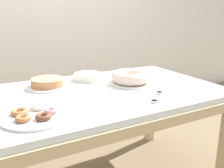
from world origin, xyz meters
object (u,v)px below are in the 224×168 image
at_px(cake_chocolate_round, 47,83).
at_px(plate_stack, 88,77).
at_px(pastry_platter, 35,115).
at_px(tealight_near_front, 159,93).
at_px(tealight_near_cakes, 154,101).
at_px(cake_golden_bundt, 131,78).

height_order(cake_chocolate_round, plate_stack, cake_chocolate_round).
xyz_separation_m(pastry_platter, plate_stack, (0.50, 0.52, 0.01)).
bearing_deg(cake_chocolate_round, tealight_near_front, -39.89).
bearing_deg(plate_stack, tealight_near_cakes, -78.88).
bearing_deg(pastry_platter, cake_chocolate_round, 69.04).
bearing_deg(cake_chocolate_round, plate_stack, 9.91).
relative_size(cake_chocolate_round, cake_golden_bundt, 0.94).
height_order(cake_chocolate_round, pastry_platter, cake_chocolate_round).
relative_size(pastry_platter, tealight_near_front, 8.43).
height_order(pastry_platter, plate_stack, plate_stack).
xyz_separation_m(cake_chocolate_round, pastry_platter, (-0.18, -0.47, -0.02)).
relative_size(pastry_platter, tealight_near_cakes, 8.43).
distance_m(cake_chocolate_round, tealight_near_front, 0.74).
distance_m(cake_golden_bundt, tealight_near_cakes, 0.41).
bearing_deg(tealight_near_front, cake_chocolate_round, 140.11).
relative_size(cake_golden_bundt, tealight_near_cakes, 7.61).
xyz_separation_m(plate_stack, tealight_near_front, (0.25, -0.53, -0.01)).
bearing_deg(plate_stack, tealight_near_front, -64.92).
distance_m(cake_golden_bundt, plate_stack, 0.33).
relative_size(tealight_near_cakes, tealight_near_front, 1.00).
relative_size(cake_golden_bundt, pastry_platter, 0.90).
bearing_deg(pastry_platter, tealight_near_cakes, -10.28).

